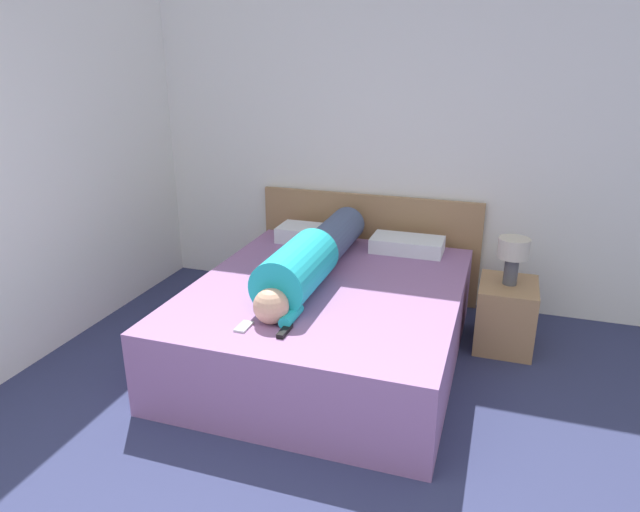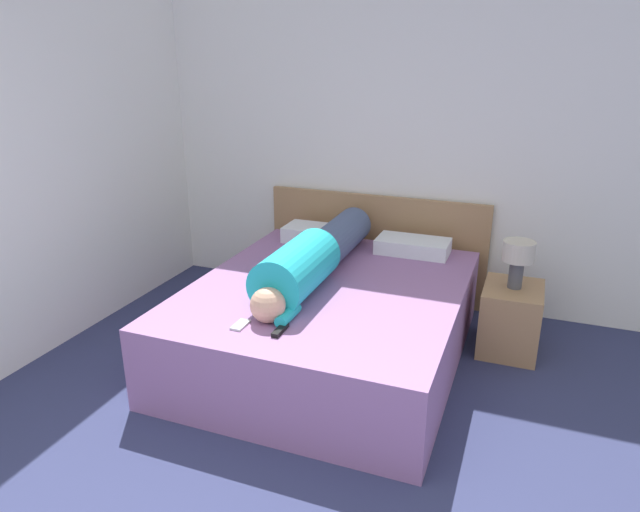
% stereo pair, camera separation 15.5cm
% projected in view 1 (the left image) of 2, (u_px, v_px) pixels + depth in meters
% --- Properties ---
extents(wall_back, '(5.22, 0.06, 2.60)m').
position_uv_depth(wall_back, '(399.00, 139.00, 4.40)').
color(wall_back, white).
rests_on(wall_back, ground_plane).
extents(bed, '(1.68, 2.00, 0.52)m').
position_uv_depth(bed, '(327.00, 321.00, 3.77)').
color(bed, '#936699').
rests_on(bed, ground_plane).
extents(headboard, '(1.80, 0.04, 0.86)m').
position_uv_depth(headboard, '(368.00, 246.00, 4.69)').
color(headboard, '#A37A51').
rests_on(headboard, ground_plane).
extents(nightstand, '(0.38, 0.47, 0.46)m').
position_uv_depth(nightstand, '(506.00, 315.00, 3.92)').
color(nightstand, '#A37A51').
rests_on(nightstand, ground_plane).
extents(table_lamp, '(0.21, 0.21, 0.32)m').
position_uv_depth(table_lamp, '(513.00, 253.00, 3.76)').
color(table_lamp, '#4C4C51').
rests_on(table_lamp, nightstand).
extents(person_lying, '(0.33, 1.66, 0.33)m').
position_uv_depth(person_lying, '(312.00, 258.00, 3.73)').
color(person_lying, tan).
rests_on(person_lying, bed).
extents(pillow_near_headboard, '(0.56, 0.29, 0.12)m').
position_uv_depth(pillow_near_headboard, '(314.00, 234.00, 4.49)').
color(pillow_near_headboard, white).
rests_on(pillow_near_headboard, bed).
extents(pillow_second, '(0.53, 0.29, 0.11)m').
position_uv_depth(pillow_second, '(407.00, 245.00, 4.27)').
color(pillow_second, white).
rests_on(pillow_second, bed).
extents(tv_remote, '(0.04, 0.15, 0.02)m').
position_uv_depth(tv_remote, '(285.00, 331.00, 3.05)').
color(tv_remote, black).
rests_on(tv_remote, bed).
extents(cell_phone, '(0.06, 0.13, 0.01)m').
position_uv_depth(cell_phone, '(244.00, 327.00, 3.11)').
color(cell_phone, '#B2B7BC').
rests_on(cell_phone, bed).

